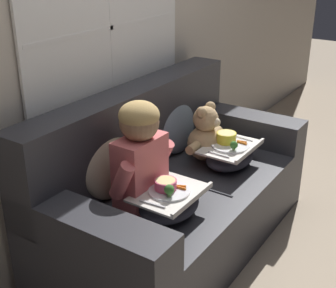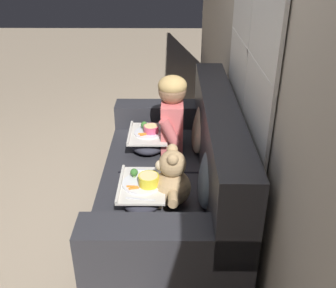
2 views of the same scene
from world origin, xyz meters
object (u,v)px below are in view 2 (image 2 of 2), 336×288
Objects in this scene: couch at (177,184)px; child_figure at (172,111)px; throw_pillow_behind_teddy at (210,174)px; throw_pillow_behind_child at (202,125)px; lap_tray_teddy at (143,192)px; lap_tray_child at (148,140)px; teddy_bear at (171,181)px.

couch is 0.55m from child_figure.
throw_pillow_behind_child is at bearing 180.00° from throw_pillow_behind_teddy.
lap_tray_teddy is at bearing -32.12° from couch.
lap_tray_teddy is at bearing -89.86° from throw_pillow_behind_teddy.
throw_pillow_behind_child is 1.13× the size of lap_tray_teddy.
lap_tray_child is at bearing -90.17° from child_figure.
child_figure is 0.76m from lap_tray_teddy.
teddy_bear is at bearing -7.01° from couch.
teddy_bear is at bearing -89.97° from throw_pillow_behind_teddy.
lap_tray_teddy is at bearing -89.72° from teddy_bear.
lap_tray_child is (-0.00, -0.18, -0.25)m from child_figure.
child_figure reaches higher than throw_pillow_behind_teddy.
teddy_bear is (0.70, -0.00, -0.16)m from child_figure.
teddy_bear is (0.35, -0.04, 0.25)m from couch.
teddy_bear is at bearing 14.32° from lap_tray_child.
throw_pillow_behind_child is 0.70m from throw_pillow_behind_teddy.
lap_tray_teddy is at bearing -30.30° from throw_pillow_behind_child.
child_figure is at bearing -173.67° from couch.
couch reaches higher than throw_pillow_behind_teddy.
lap_tray_teddy is at bearing 0.13° from lap_tray_child.
couch is 4.56× the size of lap_tray_teddy.
teddy_bear is 0.19m from lap_tray_teddy.
couch is 0.45m from lap_tray_child.
teddy_bear reaches higher than lap_tray_child.
lap_tray_child is at bearing -90.08° from throw_pillow_behind_child.
throw_pillow_behind_teddy is 1.07× the size of lap_tray_teddy.
child_figure is at bearing -90.00° from throw_pillow_behind_child.
child_figure is at bearing 165.48° from lap_tray_teddy.
lap_tray_child is (-0.70, -0.41, -0.13)m from throw_pillow_behind_teddy.
child_figure is 0.31m from lap_tray_child.
teddy_bear reaches higher than lap_tray_teddy.
lap_tray_teddy is (0.70, -0.41, -0.13)m from throw_pillow_behind_child.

